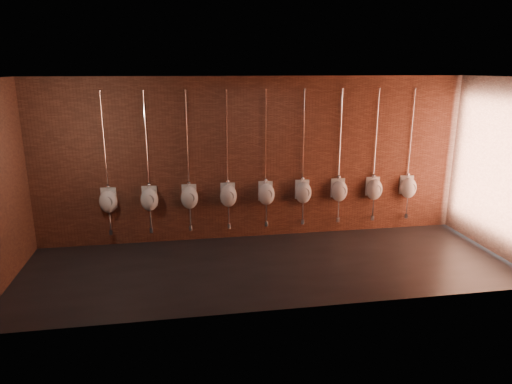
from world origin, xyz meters
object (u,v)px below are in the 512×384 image
at_px(urinal_2, 189,197).
at_px(urinal_4, 266,193).
at_px(urinal_5, 303,192).
at_px(urinal_8, 408,187).
at_px(urinal_0, 108,200).
at_px(urinal_6, 339,190).
at_px(urinal_1, 149,199).
at_px(urinal_7, 374,189).
at_px(urinal_3, 228,195).

bearing_deg(urinal_2, urinal_4, 0.00).
bearing_deg(urinal_5, urinal_8, 0.00).
bearing_deg(urinal_8, urinal_0, 180.00).
bearing_deg(urinal_5, urinal_0, 180.00).
height_order(urinal_5, urinal_6, same).
xyz_separation_m(urinal_1, urinal_6, (3.80, 0.00, 0.00)).
height_order(urinal_2, urinal_7, same).
bearing_deg(urinal_8, urinal_6, 180.00).
xyz_separation_m(urinal_7, urinal_8, (0.76, 0.00, 0.00)).
bearing_deg(urinal_8, urinal_5, 180.00).
xyz_separation_m(urinal_4, urinal_6, (1.52, 0.00, 0.00)).
bearing_deg(urinal_3, urinal_1, 180.00).
xyz_separation_m(urinal_0, urinal_5, (3.80, 0.00, 0.00)).
bearing_deg(urinal_6, urinal_3, 180.00).
xyz_separation_m(urinal_3, urinal_7, (3.04, 0.00, 0.00)).
bearing_deg(urinal_6, urinal_4, 180.00).
distance_m(urinal_3, urinal_5, 1.52).
xyz_separation_m(urinal_0, urinal_8, (6.07, 0.00, 0.00)).
bearing_deg(urinal_6, urinal_1, 180.00).
xyz_separation_m(urinal_0, urinal_4, (3.04, 0.00, 0.00)).
height_order(urinal_2, urinal_4, same).
distance_m(urinal_7, urinal_8, 0.76).
bearing_deg(urinal_4, urinal_7, 0.00).
relative_size(urinal_2, urinal_4, 1.00).
bearing_deg(urinal_8, urinal_1, 180.00).
bearing_deg(urinal_8, urinal_4, 180.00).
distance_m(urinal_4, urinal_7, 2.28).
bearing_deg(urinal_8, urinal_7, 180.00).
distance_m(urinal_0, urinal_6, 4.55).
bearing_deg(urinal_5, urinal_7, 0.00).
relative_size(urinal_3, urinal_4, 1.00).
height_order(urinal_4, urinal_6, same).
distance_m(urinal_3, urinal_6, 2.28).
height_order(urinal_3, urinal_5, same).
distance_m(urinal_0, urinal_7, 5.31).
relative_size(urinal_4, urinal_7, 1.00).
bearing_deg(urinal_5, urinal_1, 180.00).
relative_size(urinal_0, urinal_8, 1.00).
relative_size(urinal_1, urinal_7, 1.00).
height_order(urinal_1, urinal_7, same).
relative_size(urinal_7, urinal_8, 1.00).
relative_size(urinal_6, urinal_7, 1.00).
bearing_deg(urinal_8, urinal_2, 180.00).
xyz_separation_m(urinal_0, urinal_6, (4.55, 0.00, 0.00)).
bearing_deg(urinal_1, urinal_6, 0.00).
relative_size(urinal_2, urinal_6, 1.00).
distance_m(urinal_1, urinal_5, 3.04).
bearing_deg(urinal_3, urinal_8, 0.00).
distance_m(urinal_1, urinal_6, 3.80).
height_order(urinal_6, urinal_7, same).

